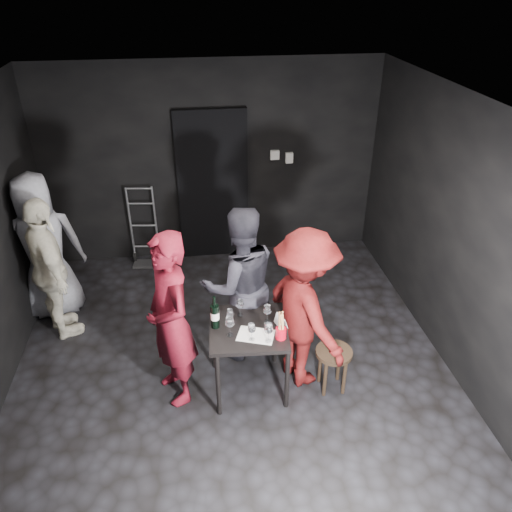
{
  "coord_description": "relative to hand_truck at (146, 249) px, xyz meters",
  "views": [
    {
      "loc": [
        -0.31,
        -3.92,
        3.68
      ],
      "look_at": [
        0.28,
        0.25,
        1.2
      ],
      "focal_mm": 35.0,
      "sensor_mm": 36.0,
      "label": 1
    }
  ],
  "objects": [
    {
      "name": "wine_bottle",
      "position": [
        0.82,
        -2.55,
        0.67
      ],
      "size": [
        0.08,
        0.08,
        0.34
      ],
      "rotation": [
        0.0,
        0.0,
        -0.39
      ],
      "color": "black",
      "rests_on": "tasting_table"
    },
    {
      "name": "wallbox_lower",
      "position": [
        2.03,
        0.13,
        1.19
      ],
      "size": [
        0.1,
        0.06,
        0.14
      ],
      "primitive_type": "cube",
      "color": "#B7B7B2",
      "rests_on": "wall_back"
    },
    {
      "name": "floor",
      "position": [
        0.98,
        -2.32,
        -0.21
      ],
      "size": [
        4.5,
        5.0,
        0.02
      ],
      "primitive_type": "cube",
      "color": "black",
      "rests_on": "ground"
    },
    {
      "name": "ceiling",
      "position": [
        0.98,
        -2.32,
        2.49
      ],
      "size": [
        4.5,
        5.0,
        0.02
      ],
      "primitive_type": "cube",
      "color": "silver",
      "rests_on": "ground"
    },
    {
      "name": "wine_glass_a",
      "position": [
        0.94,
        -2.7,
        0.65
      ],
      "size": [
        0.09,
        0.09,
        0.22
      ],
      "primitive_type": null,
      "rotation": [
        0.0,
        0.0,
        0.09
      ],
      "color": "white",
      "rests_on": "tasting_table"
    },
    {
      "name": "wall_back",
      "position": [
        0.98,
        0.18,
        1.14
      ],
      "size": [
        4.5,
        0.04,
        2.7
      ],
      "primitive_type": "cube",
      "color": "black",
      "rests_on": "ground"
    },
    {
      "name": "tasting_table",
      "position": [
        1.12,
        -2.6,
        0.44
      ],
      "size": [
        0.72,
        0.72,
        0.75
      ],
      "rotation": [
        0.0,
        0.0,
        -0.07
      ],
      "color": "black",
      "rests_on": "floor"
    },
    {
      "name": "wine_glass_e",
      "position": [
        1.27,
        -2.83,
        0.65
      ],
      "size": [
        0.09,
        0.09,
        0.22
      ],
      "primitive_type": null,
      "rotation": [
        0.0,
        0.0,
        0.05
      ],
      "color": "white",
      "rests_on": "tasting_table"
    },
    {
      "name": "wallbox_upper",
      "position": [
        1.83,
        0.13,
        1.24
      ],
      "size": [
        0.12,
        0.06,
        0.12
      ],
      "primitive_type": "cube",
      "color": "#B7B7B2",
      "rests_on": "wall_back"
    },
    {
      "name": "wine_glass_d",
      "position": [
        1.13,
        -2.79,
        0.64
      ],
      "size": [
        0.09,
        0.09,
        0.2
      ],
      "primitive_type": null,
      "rotation": [
        0.0,
        0.0,
        -0.19
      ],
      "color": "white",
      "rests_on": "tasting_table"
    },
    {
      "name": "woman_black",
      "position": [
        1.11,
        -2.04,
        0.76
      ],
      "size": [
        1.02,
        0.68,
        1.94
      ],
      "primitive_type": "imported",
      "rotation": [
        0.0,
        0.0,
        3.32
      ],
      "color": "#27262F",
      "rests_on": "floor"
    },
    {
      "name": "wine_glass_f",
      "position": [
        1.31,
        -2.55,
        0.64
      ],
      "size": [
        0.09,
        0.09,
        0.21
      ],
      "primitive_type": null,
      "rotation": [
        0.0,
        0.0,
        -0.16
      ],
      "color": "white",
      "rests_on": "tasting_table"
    },
    {
      "name": "hand_truck",
      "position": [
        0.0,
        0.0,
        0.0
      ],
      "size": [
        0.38,
        0.33,
        1.13
      ],
      "rotation": [
        0.0,
        0.0,
        -0.14
      ],
      "color": "#B2B2B7",
      "rests_on": "floor"
    },
    {
      "name": "reserved_card",
      "position": [
        1.41,
        -2.62,
        0.59
      ],
      "size": [
        0.13,
        0.16,
        0.11
      ],
      "primitive_type": null,
      "rotation": [
        0.0,
        0.0,
        0.33
      ],
      "color": "white",
      "rests_on": "tasting_table"
    },
    {
      "name": "tasting_mat",
      "position": [
        1.17,
        -2.73,
        0.54
      ],
      "size": [
        0.38,
        0.32,
        0.0
      ],
      "primitive_type": "cube",
      "rotation": [
        0.0,
        0.0,
        -0.34
      ],
      "color": "white",
      "rests_on": "tasting_table"
    },
    {
      "name": "man_maroon",
      "position": [
        1.67,
        -2.53,
        0.72
      ],
      "size": [
        0.99,
        1.33,
        1.87
      ],
      "primitive_type": "imported",
      "rotation": [
        0.0,
        0.0,
        1.97
      ],
      "color": "#581010",
      "rests_on": "floor"
    },
    {
      "name": "stool",
      "position": [
        1.93,
        -2.73,
        0.17
      ],
      "size": [
        0.36,
        0.36,
        0.47
      ],
      "rotation": [
        0.0,
        0.0,
        0.42
      ],
      "color": "black",
      "rests_on": "floor"
    },
    {
      "name": "bystander_grey",
      "position": [
        -1.03,
        -1.0,
        0.82
      ],
      "size": [
        1.1,
        0.75,
        2.07
      ],
      "primitive_type": "imported",
      "rotation": [
        0.0,
        0.0,
        3.35
      ],
      "color": "gray",
      "rests_on": "floor"
    },
    {
      "name": "wall_right",
      "position": [
        3.23,
        -2.32,
        1.14
      ],
      "size": [
        0.04,
        5.0,
        2.7
      ],
      "primitive_type": "cube",
      "color": "black",
      "rests_on": "ground"
    },
    {
      "name": "server_red",
      "position": [
        0.41,
        -2.58,
        0.83
      ],
      "size": [
        0.75,
        0.89,
        2.07
      ],
      "primitive_type": "imported",
      "rotation": [
        0.0,
        0.0,
        -1.18
      ],
      "color": "maroon",
      "rests_on": "floor"
    },
    {
      "name": "wine_glass_b",
      "position": [
        0.96,
        -2.53,
        0.63
      ],
      "size": [
        0.08,
        0.08,
        0.18
      ],
      "primitive_type": null,
      "rotation": [
        0.0,
        0.0,
        0.23
      ],
      "color": "white",
      "rests_on": "tasting_table"
    },
    {
      "name": "doorway",
      "position": [
        0.98,
        0.12,
        0.84
      ],
      "size": [
        0.95,
        0.1,
        2.1
      ],
      "primitive_type": "cube",
      "color": "black",
      "rests_on": "ground"
    },
    {
      "name": "bystander_cream",
      "position": [
        -0.88,
        -1.45,
        0.71
      ],
      "size": [
        0.96,
        1.2,
        1.84
      ],
      "primitive_type": "imported",
      "rotation": [
        0.0,
        0.0,
        2.06
      ],
      "color": "silver",
      "rests_on": "floor"
    },
    {
      "name": "wine_glass_c",
      "position": [
        1.07,
        -2.41,
        0.64
      ],
      "size": [
        0.08,
        0.08,
        0.19
      ],
      "primitive_type": null,
      "rotation": [
        0.0,
        0.0,
        0.15
      ],
      "color": "white",
      "rests_on": "tasting_table"
    },
    {
      "name": "breadstick_cup",
      "position": [
        1.39,
        -2.8,
        0.68
      ],
      "size": [
        0.1,
        0.1,
        0.3
      ],
      "rotation": [
        0.0,
        0.0,
        0.35
      ],
      "color": "red",
      "rests_on": "tasting_table"
    }
  ]
}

